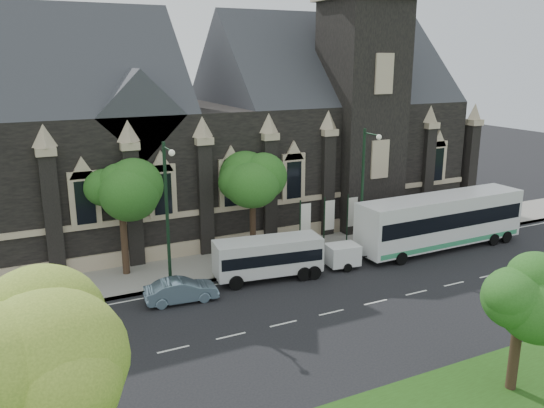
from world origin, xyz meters
TOP-DOWN VIEW (x-y plane):
  - ground at (0.00, 0.00)m, footprint 160.00×160.00m
  - sidewalk at (0.00, 9.50)m, footprint 80.00×5.00m
  - museum at (5.12, 18.78)m, footprint 40.00×17.70m
  - tree_park_near at (-11.77, -8.77)m, footprint 4.42×4.42m
  - tree_park_east at (6.18, -9.32)m, footprint 3.40×3.40m
  - tree_walk_right at (3.21, 10.71)m, footprint 4.08×4.08m
  - tree_walk_left at (-5.80, 10.70)m, footprint 3.91×3.91m
  - street_lamp_near at (10.00, 7.09)m, footprint 0.36×1.88m
  - street_lamp_mid at (-4.00, 7.09)m, footprint 0.36×1.88m
  - banner_flag_left at (6.29, 9.00)m, footprint 0.90×0.10m
  - banner_flag_center at (8.29, 9.00)m, footprint 0.90×0.10m
  - banner_flag_right at (10.29, 9.00)m, footprint 0.90×0.10m
  - tour_coach at (15.92, 5.60)m, footprint 13.63×3.28m
  - shuttle_bus at (2.02, 5.96)m, footprint 7.04×3.21m
  - box_trailer at (7.26, 5.42)m, footprint 3.10×1.83m
  - sedan at (-4.00, 5.07)m, footprint 4.29×1.83m
  - car_far_red at (-11.63, 5.26)m, footprint 3.99×1.85m

SIDE VIEW (x-z plane):
  - ground at x=0.00m, z-range 0.00..0.00m
  - sidewalk at x=0.00m, z-range 0.00..0.15m
  - car_far_red at x=-11.63m, z-range 0.00..1.32m
  - sedan at x=-4.00m, z-range 0.00..1.37m
  - box_trailer at x=7.26m, z-range 0.11..1.73m
  - shuttle_bus at x=2.02m, z-range 0.21..2.84m
  - tour_coach at x=15.92m, z-range 0.17..4.13m
  - banner_flag_left at x=6.29m, z-range 0.38..4.38m
  - banner_flag_center at x=8.29m, z-range 0.38..4.38m
  - banner_flag_right at x=10.29m, z-range 0.38..4.38m
  - tree_park_east at x=6.18m, z-range 1.48..7.76m
  - street_lamp_near at x=10.00m, z-range 0.61..9.61m
  - street_lamp_mid at x=-4.00m, z-range 0.61..9.61m
  - tree_walk_left at x=-5.80m, z-range 1.91..9.55m
  - tree_walk_right at x=3.21m, z-range 1.92..9.72m
  - tree_park_near at x=-11.77m, z-range 2.14..10.70m
  - museum at x=5.12m, z-range -6.78..23.12m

